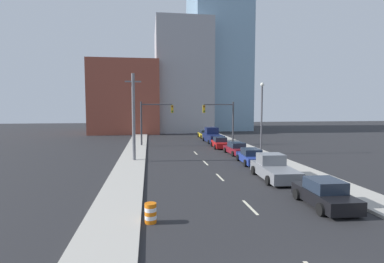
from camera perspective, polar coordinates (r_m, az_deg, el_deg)
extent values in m
cube|color=#ADA89E|center=(51.11, -10.09, -1.45)|extent=(2.70, 88.90, 0.16)
cube|color=#ADA89E|center=(52.61, 5.81, -1.22)|extent=(2.70, 88.90, 0.16)
cube|color=beige|center=(17.16, 11.01, -13.98)|extent=(0.16, 2.40, 0.01)
cube|color=beige|center=(23.73, 5.33, -8.66)|extent=(0.16, 2.40, 0.01)
cube|color=beige|center=(29.51, 2.59, -6.00)|extent=(0.16, 2.40, 0.01)
cube|color=beige|center=(35.75, 0.68, -4.12)|extent=(0.16, 2.40, 0.01)
cube|color=brown|center=(67.47, -12.42, 6.26)|extent=(14.00, 16.00, 14.91)
cube|color=#99999E|center=(71.96, -2.09, 9.96)|extent=(12.00, 20.00, 24.20)
cube|color=#7A9EB7|center=(78.35, 4.72, 14.67)|extent=(13.00, 20.00, 38.18)
cylinder|color=#38383D|center=(42.24, -9.63, 1.42)|extent=(0.24, 0.24, 6.23)
cylinder|color=#38383D|center=(42.18, -6.74, 5.14)|extent=(4.32, 0.16, 0.16)
cube|color=#B79319|center=(42.28, -3.80, 4.30)|extent=(0.34, 0.32, 1.10)
cylinder|color=#4C0C0C|center=(42.11, -3.78, 4.77)|extent=(0.22, 0.04, 0.22)
cylinder|color=yellow|center=(42.11, -3.78, 4.30)|extent=(0.22, 0.04, 0.22)
cylinder|color=#0C3F14|center=(42.12, -3.78, 3.84)|extent=(0.22, 0.04, 0.22)
cylinder|color=#38383D|center=(43.91, 7.82, 1.56)|extent=(0.24, 0.24, 6.23)
cylinder|color=#38383D|center=(43.31, 5.11, 5.14)|extent=(4.32, 0.16, 0.16)
cube|color=#B79319|center=(42.86, 2.28, 4.32)|extent=(0.34, 0.32, 1.10)
cylinder|color=#4C0C0C|center=(42.70, 2.33, 4.77)|extent=(0.22, 0.04, 0.22)
cylinder|color=yellow|center=(42.70, 2.32, 4.31)|extent=(0.22, 0.04, 0.22)
cylinder|color=#0C3F14|center=(42.70, 2.32, 3.86)|extent=(0.22, 0.04, 0.22)
cylinder|color=slate|center=(30.41, -11.07, 2.56)|extent=(0.32, 0.32, 8.78)
cube|color=slate|center=(30.49, -11.17, 9.32)|extent=(1.60, 0.14, 0.14)
cylinder|color=orange|center=(14.90, -7.88, -16.51)|extent=(0.56, 0.56, 0.19)
cylinder|color=white|center=(14.83, -7.89, -15.82)|extent=(0.56, 0.56, 0.19)
cylinder|color=orange|center=(14.77, -7.90, -15.13)|extent=(0.56, 0.56, 0.19)
cylinder|color=white|center=(14.70, -7.91, -14.43)|extent=(0.56, 0.56, 0.19)
cylinder|color=orange|center=(14.64, -7.92, -13.73)|extent=(0.56, 0.56, 0.19)
cylinder|color=#4C4C51|center=(35.54, 13.10, 2.05)|extent=(0.20, 0.20, 7.83)
sphere|color=white|center=(35.60, 13.23, 8.71)|extent=(0.44, 0.44, 0.44)
cube|color=black|center=(18.36, 23.93, -11.34)|extent=(2.01, 4.38, 0.70)
cube|color=#1E2838|center=(18.19, 24.00, -9.31)|extent=(1.70, 2.00, 0.64)
cylinder|color=black|center=(19.11, 19.31, -11.21)|extent=(0.24, 0.65, 0.65)
cylinder|color=black|center=(19.99, 24.40, -10.66)|extent=(0.24, 0.65, 0.65)
cylinder|color=black|center=(16.84, 23.32, -13.50)|extent=(0.24, 0.65, 0.65)
cylinder|color=black|center=(17.84, 28.86, -12.68)|extent=(0.24, 0.65, 0.65)
cube|color=slate|center=(23.75, 15.44, -7.34)|extent=(2.42, 5.64, 0.81)
cube|color=slate|center=(24.37, 14.79, -5.08)|extent=(1.97, 1.76, 0.82)
cylinder|color=black|center=(25.04, 11.64, -7.22)|extent=(0.25, 0.70, 0.69)
cylinder|color=black|center=(25.76, 16.39, -6.99)|extent=(0.25, 0.70, 0.69)
cylinder|color=black|center=(21.86, 14.28, -9.02)|extent=(0.25, 0.70, 0.69)
cylinder|color=black|center=(22.68, 19.61, -8.65)|extent=(0.25, 0.70, 0.69)
cube|color=navy|center=(29.75, 11.17, -5.01)|extent=(2.09, 4.88, 0.66)
cube|color=#1E2838|center=(29.65, 11.19, -3.82)|extent=(1.72, 2.24, 0.60)
cylinder|color=black|center=(30.96, 8.72, -4.94)|extent=(0.26, 0.66, 0.65)
cylinder|color=black|center=(31.45, 12.08, -4.84)|extent=(0.26, 0.66, 0.65)
cylinder|color=black|center=(28.13, 10.14, -5.94)|extent=(0.26, 0.66, 0.65)
cylinder|color=black|center=(28.66, 13.80, -5.80)|extent=(0.26, 0.66, 0.65)
cube|color=maroon|center=(35.20, 8.46, -3.51)|extent=(2.02, 4.81, 0.63)
cube|color=#1E2838|center=(35.12, 8.47, -2.53)|extent=(1.68, 2.20, 0.58)
cylinder|color=black|center=(36.31, 6.30, -3.52)|extent=(0.25, 0.63, 0.61)
cylinder|color=black|center=(36.90, 9.05, -3.42)|extent=(0.25, 0.63, 0.61)
cylinder|color=black|center=(33.56, 7.80, -4.21)|extent=(0.25, 0.63, 0.61)
cylinder|color=black|center=(34.20, 10.74, -4.09)|extent=(0.25, 0.63, 0.61)
cube|color=red|center=(40.43, 5.35, -2.39)|extent=(1.96, 4.59, 0.67)
cube|color=#1E2838|center=(40.35, 5.36, -1.49)|extent=(1.63, 2.10, 0.61)
cylinder|color=black|center=(41.66, 3.77, -2.43)|extent=(0.25, 0.65, 0.64)
cylinder|color=black|center=(41.99, 6.21, -2.39)|extent=(0.25, 0.65, 0.64)
cylinder|color=black|center=(38.93, 4.43, -2.94)|extent=(0.25, 0.65, 0.64)
cylinder|color=black|center=(39.27, 7.03, -2.89)|extent=(0.25, 0.65, 0.64)
cube|color=#141E47|center=(46.51, 4.00, -1.20)|extent=(2.28, 6.41, 1.09)
cube|color=#141E47|center=(47.34, 3.75, 0.19)|extent=(1.92, 1.95, 1.03)
cylinder|color=black|center=(48.23, 2.19, -1.48)|extent=(0.23, 0.61, 0.60)
cylinder|color=black|center=(48.72, 4.73, -1.43)|extent=(0.23, 0.61, 0.60)
cylinder|color=black|center=(44.40, 3.21, -2.01)|extent=(0.23, 0.61, 0.60)
cylinder|color=black|center=(44.93, 5.95, -1.95)|extent=(0.23, 0.61, 0.60)
cube|color=gold|center=(53.27, 2.42, -0.68)|extent=(1.77, 4.61, 0.61)
cube|color=#1E2838|center=(53.21, 2.42, -0.04)|extent=(1.53, 2.09, 0.58)
cylinder|color=black|center=(54.51, 1.21, -0.71)|extent=(0.23, 0.70, 0.70)
cylinder|color=black|center=(54.84, 3.03, -0.68)|extent=(0.23, 0.70, 0.70)
cylinder|color=black|center=(51.72, 1.76, -1.00)|extent=(0.23, 0.70, 0.70)
cylinder|color=black|center=(52.08, 3.68, -0.97)|extent=(0.23, 0.70, 0.70)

